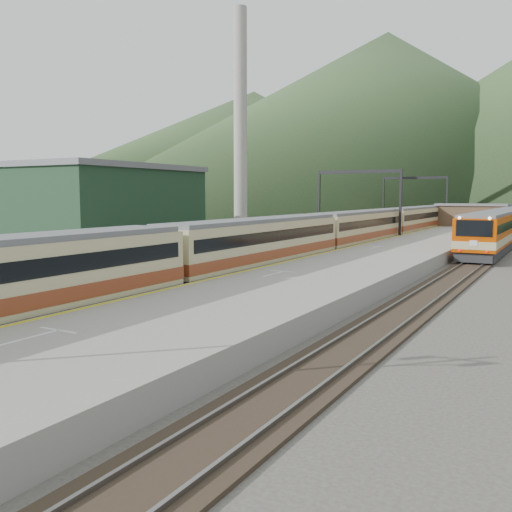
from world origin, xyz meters
The scene contains 15 objects.
track_main centered at (0.00, 40.00, 0.07)m, with size 2.60×200.00×0.23m.
track_far centered at (-5.00, 40.00, 0.07)m, with size 2.60×200.00×0.23m.
track_second centered at (11.50, 40.00, 0.07)m, with size 2.60×200.00×0.23m.
platform centered at (5.60, 38.00, 0.50)m, with size 8.00×100.00×1.00m, color gray.
gantry_near centered at (-2.85, 55.00, 5.59)m, with size 9.55×0.25×8.00m.
gantry_far centered at (-2.85, 80.00, 5.59)m, with size 9.55×0.25×8.00m.
warehouse centered at (-28.00, 42.00, 4.32)m, with size 14.50×20.50×8.60m.
smokestack centered at (-22.00, 62.00, 15.00)m, with size 1.80×1.80×30.00m, color #9E998E.
station_shed centered at (5.60, 78.00, 2.57)m, with size 9.40×4.40×3.10m.
hill_a centered at (-40.00, 190.00, 30.00)m, with size 180.00×180.00×60.00m, color #2D4927.
hill_d centered at (-120.00, 240.00, 27.50)m, with size 200.00×200.00×55.00m, color #2D4927.
main_train centered at (0.00, 47.40, 2.01)m, with size 2.91×99.89×3.55m.
second_train centered at (11.50, 60.49, 2.13)m, with size 3.11×42.31×3.80m.
short_signal_b centered at (-2.69, 26.81, 1.46)m, with size 0.24×0.19×2.27m.
short_signal_c centered at (-6.66, 17.01, 1.46)m, with size 0.25×0.20×2.27m.
Camera 1 is at (17.90, -5.19, 5.26)m, focal length 40.00 mm.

